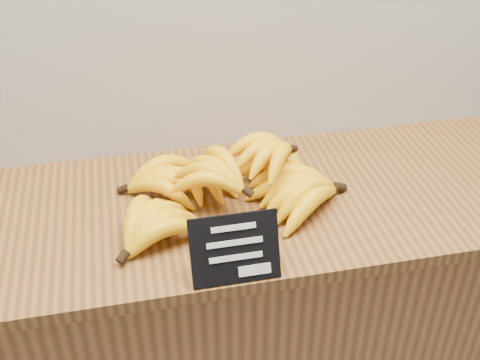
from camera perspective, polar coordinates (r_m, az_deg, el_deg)
counter at (r=1.70m, az=-0.36°, el=-15.08°), size 1.49×0.50×0.90m
counter_top at (r=1.38m, az=-0.43°, el=-2.45°), size 1.51×0.54×0.03m
chalkboard_sign at (r=1.14m, az=-0.48°, el=-6.57°), size 0.17×0.06×0.13m
banana_pile at (r=1.34m, az=-1.08°, el=-0.42°), size 0.56×0.36×0.12m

